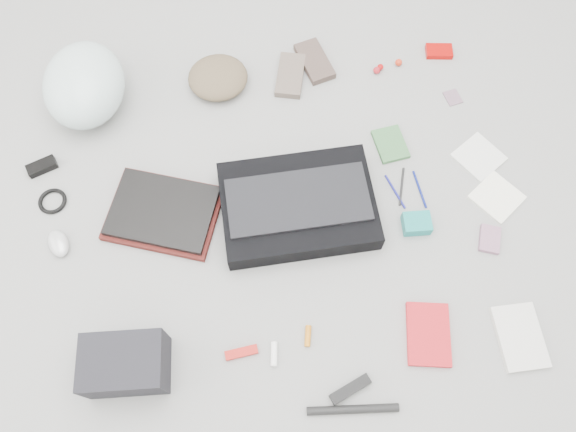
{
  "coord_description": "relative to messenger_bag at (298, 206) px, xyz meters",
  "views": [
    {
      "loc": [
        -0.11,
        -0.7,
        1.65
      ],
      "look_at": [
        0.0,
        0.0,
        0.05
      ],
      "focal_mm": 35.0,
      "sensor_mm": 36.0,
      "label": 1
    }
  ],
  "objects": [
    {
      "name": "ground_plane",
      "position": [
        -0.04,
        -0.03,
        -0.04
      ],
      "size": [
        4.0,
        4.0,
        0.0
      ],
      "primitive_type": "plane",
      "color": "gray"
    },
    {
      "name": "messenger_bag",
      "position": [
        0.0,
        0.0,
        0.0
      ],
      "size": [
        0.48,
        0.34,
        0.08
      ],
      "primitive_type": "cube",
      "rotation": [
        0.0,
        0.0,
        -0.0
      ],
      "color": "black",
      "rests_on": "ground_plane"
    },
    {
      "name": "bag_flap",
      "position": [
        -0.0,
        0.0,
        0.05
      ],
      "size": [
        0.44,
        0.2,
        0.01
      ],
      "primitive_type": "cube",
      "rotation": [
        0.0,
        0.0,
        -0.0
      ],
      "color": "black",
      "rests_on": "messenger_bag"
    },
    {
      "name": "laptop_sleeve",
      "position": [
        -0.43,
        0.05,
        -0.03
      ],
      "size": [
        0.41,
        0.36,
        0.02
      ],
      "primitive_type": "cube",
      "rotation": [
        0.0,
        0.0,
        -0.37
      ],
      "color": "#501713",
      "rests_on": "ground_plane"
    },
    {
      "name": "laptop",
      "position": [
        -0.43,
        0.05,
        -0.01
      ],
      "size": [
        0.38,
        0.33,
        0.02
      ],
      "primitive_type": "cube",
      "rotation": [
        0.0,
        0.0,
        -0.37
      ],
      "color": "black",
      "rests_on": "laptop_sleeve"
    },
    {
      "name": "bike_helmet",
      "position": [
        -0.65,
        0.52,
        0.06
      ],
      "size": [
        0.31,
        0.37,
        0.2
      ],
      "primitive_type": "ellipsoid",
      "rotation": [
        0.0,
        0.0,
        -0.13
      ],
      "color": "white",
      "rests_on": "ground_plane"
    },
    {
      "name": "beanie",
      "position": [
        -0.2,
        0.54,
        -0.0
      ],
      "size": [
        0.22,
        0.21,
        0.07
      ],
      "primitive_type": "ellipsoid",
      "rotation": [
        0.0,
        0.0,
        -0.06
      ],
      "color": "brown",
      "rests_on": "ground_plane"
    },
    {
      "name": "mitten_left",
      "position": [
        0.06,
        0.53,
        -0.03
      ],
      "size": [
        0.14,
        0.2,
        0.03
      ],
      "primitive_type": "cube",
      "rotation": [
        0.0,
        0.0,
        -0.28
      ],
      "color": "#69594E",
      "rests_on": "ground_plane"
    },
    {
      "name": "mitten_right",
      "position": [
        0.15,
        0.57,
        -0.03
      ],
      "size": [
        0.13,
        0.2,
        0.03
      ],
      "primitive_type": "cube",
      "rotation": [
        0.0,
        0.0,
        0.24
      ],
      "color": "brown",
      "rests_on": "ground_plane"
    },
    {
      "name": "power_brick",
      "position": [
        -0.82,
        0.28,
        -0.03
      ],
      "size": [
        0.1,
        0.07,
        0.03
      ],
      "primitive_type": "cube",
      "rotation": [
        0.0,
        0.0,
        0.33
      ],
      "color": "black",
      "rests_on": "ground_plane"
    },
    {
      "name": "cable_coil",
      "position": [
        -0.78,
        0.15,
        -0.03
      ],
      "size": [
        0.1,
        0.1,
        0.01
      ],
      "primitive_type": "torus",
      "rotation": [
        0.0,
        0.0,
        -0.14
      ],
      "color": "black",
      "rests_on": "ground_plane"
    },
    {
      "name": "mouse",
      "position": [
        -0.76,
        -0.0,
        -0.02
      ],
      "size": [
        0.09,
        0.11,
        0.04
      ],
      "primitive_type": "ellipsoid",
      "rotation": [
        0.0,
        0.0,
        0.31
      ],
      "color": "silver",
      "rests_on": "ground_plane"
    },
    {
      "name": "camera_bag",
      "position": [
        -0.55,
        -0.42,
        0.03
      ],
      "size": [
        0.24,
        0.18,
        0.15
      ],
      "primitive_type": "cube",
      "rotation": [
        0.0,
        0.0,
        -0.09
      ],
      "color": "black",
      "rests_on": "ground_plane"
    },
    {
      "name": "multitool",
      "position": [
        -0.23,
        -0.42,
        -0.03
      ],
      "size": [
        0.1,
        0.03,
        0.01
      ],
      "primitive_type": "cube",
      "rotation": [
        0.0,
        0.0,
        0.08
      ],
      "color": "#AE160F",
      "rests_on": "ground_plane"
    },
    {
      "name": "toiletry_tube_white",
      "position": [
        -0.14,
        -0.44,
        -0.03
      ],
      "size": [
        0.03,
        0.07,
        0.02
      ],
      "primitive_type": "cylinder",
      "rotation": [
        1.57,
        0.0,
        -0.15
      ],
      "color": "white",
      "rests_on": "ground_plane"
    },
    {
      "name": "toiletry_tube_orange",
      "position": [
        -0.04,
        -0.4,
        -0.03
      ],
      "size": [
        0.03,
        0.06,
        0.02
      ],
      "primitive_type": "cylinder",
      "rotation": [
        1.57,
        0.0,
        -0.23
      ],
      "color": "#C47014",
      "rests_on": "ground_plane"
    },
    {
      "name": "u_lock",
      "position": [
        0.06,
        -0.57,
        -0.03
      ],
      "size": [
        0.13,
        0.07,
        0.02
      ],
      "primitive_type": "cube",
      "rotation": [
        0.0,
        0.0,
        0.36
      ],
      "color": "black",
      "rests_on": "ground_plane"
    },
    {
      "name": "bike_pump",
      "position": [
        0.05,
        -0.62,
        -0.03
      ],
      "size": [
        0.26,
        0.05,
        0.02
      ],
      "primitive_type": "cylinder",
      "rotation": [
        0.0,
        1.57,
        -0.11
      ],
      "color": "black",
      "rests_on": "ground_plane"
    },
    {
      "name": "book_red",
      "position": [
        0.31,
        -0.45,
        -0.03
      ],
      "size": [
        0.16,
        0.21,
        0.02
      ],
      "primitive_type": "cube",
      "rotation": [
        0.0,
        0.0,
        -0.2
      ],
      "color": "red",
      "rests_on": "ground_plane"
    },
    {
      "name": "book_white",
      "position": [
        0.58,
        -0.5,
        -0.03
      ],
      "size": [
        0.13,
        0.2,
        0.02
      ],
      "primitive_type": "cube",
      "rotation": [
        0.0,
        0.0,
        -0.03
      ],
      "color": "silver",
      "rests_on": "ground_plane"
    },
    {
      "name": "notepad",
      "position": [
        0.35,
        0.19,
        -0.03
      ],
      "size": [
        0.11,
        0.14,
        0.02
      ],
      "primitive_type": "cube",
      "rotation": [
        0.0,
        0.0,
        0.11
      ],
      "color": "#38693A",
      "rests_on": "ground_plane"
    },
    {
      "name": "pen_blue",
      "position": [
        0.33,
        0.02,
        -0.04
      ],
      "size": [
        0.04,
        0.13,
        0.01
      ],
      "primitive_type": "cylinder",
      "rotation": [
        1.57,
        0.0,
        0.28
      ],
      "color": "navy",
      "rests_on": "ground_plane"
    },
    {
      "name": "pen_black",
      "position": [
        0.35,
        0.03,
        -0.04
      ],
      "size": [
        0.05,
        0.13,
        0.01
      ],
      "primitive_type": "cylinder",
      "rotation": [
        1.57,
        0.0,
        -0.33
      ],
      "color": "black",
      "rests_on": "ground_plane"
    },
    {
      "name": "pen_navy",
      "position": [
        0.41,
        0.01,
        -0.04
      ],
      "size": [
        0.02,
        0.14,
        0.01
      ],
      "primitive_type": "cylinder",
      "rotation": [
        1.57,
        0.0,
        0.07
      ],
      "color": "navy",
      "rests_on": "ground_plane"
    },
    {
      "name": "accordion_wallet",
      "position": [
        0.36,
        -0.11,
        -0.02
      ],
      "size": [
        0.09,
        0.08,
        0.04
      ],
      "primitive_type": "cube",
      "rotation": [
        0.0,
        0.0,
        -0.08
      ],
      "color": "teal",
      "rests_on": "ground_plane"
    },
    {
      "name": "card_deck",
      "position": [
        0.58,
        -0.19,
        -0.03
      ],
      "size": [
        0.09,
        0.11,
        0.02
      ],
      "primitive_type": "cube",
      "rotation": [
        0.0,
        0.0,
        -0.38
      ],
      "color": "#9F6B88",
      "rests_on": "ground_plane"
    },
    {
      "name": "napkin_top",
      "position": [
        0.63,
        0.1,
        -0.04
      ],
      "size": [
        0.19,
        0.19,
        0.01
      ],
      "primitive_type": "cube",
      "rotation": [
        0.0,
        0.0,
        0.55
      ],
      "color": "silver",
      "rests_on": "ground_plane"
    },
    {
      "name": "napkin_bottom",
      "position": [
        0.65,
        -0.05,
        -0.04
      ],
      "size": [
        0.19,
        0.19,
        0.01
      ],
      "primitive_type": "cube",
      "rotation": [
        0.0,
        0.0,
        0.61
      ],
      "color": "white",
      "rests_on": "ground_plane"
    },
    {
      "name": "lollipop_a",
      "position": [
        0.37,
        0.5,
        -0.03
      ],
      "size": [
        0.03,
        0.03,
        0.03
      ],
      "primitive_type": "sphere",
      "rotation": [
        0.0,
        0.0,
        -0.25
      ],
      "color": "#A61920",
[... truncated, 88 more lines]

